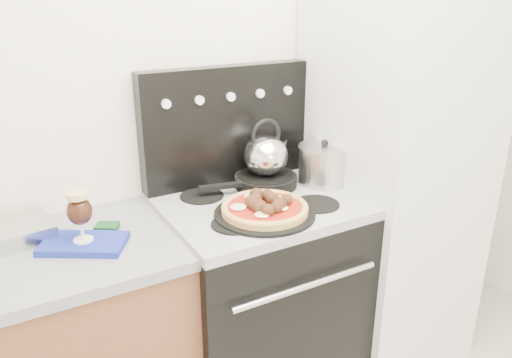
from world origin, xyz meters
TOP-DOWN VIEW (x-y plane):
  - room_shell at (0.00, 0.29)m, footprint 3.52×3.01m
  - stove_body at (0.08, 1.18)m, footprint 0.76×0.65m
  - cooktop at (0.08, 1.18)m, footprint 0.76×0.65m
  - backguard at (0.08, 1.45)m, footprint 0.76×0.08m
  - fridge at (0.78, 1.15)m, footprint 0.64×0.68m
  - foil_sheet at (-0.83, 1.33)m, footprint 0.32×0.25m
  - oven_mitt at (-0.60, 1.16)m, footprint 0.32×0.28m
  - beer_glass at (-0.60, 1.16)m, footprint 0.10×0.10m
  - pizza_pan at (0.03, 1.04)m, footprint 0.44×0.44m
  - pizza at (0.03, 1.04)m, footprint 0.33×0.33m
  - skillet at (0.19, 1.30)m, footprint 0.32×0.32m
  - tea_kettle at (0.19, 1.30)m, footprint 0.20×0.20m
  - stock_pot at (0.43, 1.21)m, footprint 0.23×0.23m

SIDE VIEW (x-z plane):
  - stove_body at x=0.08m, z-range 0.00..0.88m
  - cooktop at x=0.08m, z-range 0.88..0.92m
  - oven_mitt at x=-0.60m, z-range 0.90..0.92m
  - pizza_pan at x=0.03m, z-range 0.92..0.93m
  - foil_sheet at x=-0.83m, z-range 0.90..0.96m
  - skillet at x=0.19m, z-range 0.92..0.97m
  - fridge at x=0.78m, z-range 0.00..1.90m
  - pizza at x=0.03m, z-range 0.93..0.98m
  - stock_pot at x=0.43m, z-range 0.92..1.08m
  - beer_glass at x=-0.60m, z-range 0.92..1.10m
  - tea_kettle at x=0.19m, z-range 0.97..1.18m
  - backguard at x=0.08m, z-range 0.92..1.42m
  - room_shell at x=0.00m, z-range -0.01..2.51m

